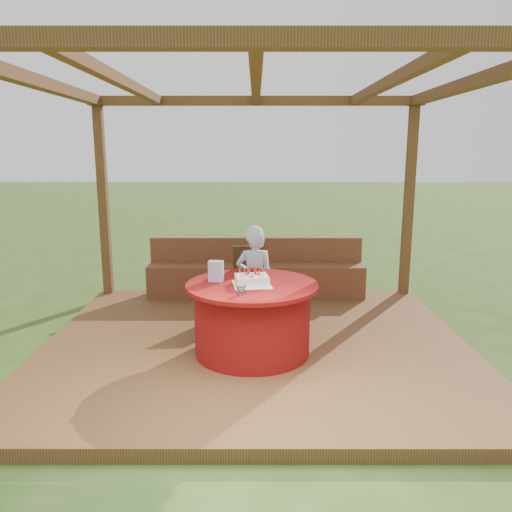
{
  "coord_description": "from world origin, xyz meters",
  "views": [
    {
      "loc": [
        0.0,
        -5.07,
        2.12
      ],
      "look_at": [
        0.0,
        0.25,
        1.0
      ],
      "focal_mm": 35.0,
      "sensor_mm": 36.0,
      "label": 1
    }
  ],
  "objects": [
    {
      "name": "pergola",
      "position": [
        0.0,
        0.0,
        2.41
      ],
      "size": [
        4.5,
        4.0,
        2.72
      ],
      "color": "brown",
      "rests_on": "deck"
    },
    {
      "name": "drinking_glass",
      "position": [
        -0.13,
        -0.7,
        0.88
      ],
      "size": [
        0.09,
        0.09,
        0.08
      ],
      "primitive_type": "imported",
      "rotation": [
        0.0,
        0.0,
        -0.01
      ],
      "color": "white",
      "rests_on": "table"
    },
    {
      "name": "table",
      "position": [
        -0.04,
        -0.32,
        0.49
      ],
      "size": [
        1.31,
        1.31,
        0.72
      ],
      "color": "maroon",
      "rests_on": "deck"
    },
    {
      "name": "birthday_cake",
      "position": [
        -0.04,
        -0.37,
        0.89
      ],
      "size": [
        0.41,
        0.41,
        0.17
      ],
      "color": "white",
      "rests_on": "table"
    },
    {
      "name": "deck",
      "position": [
        0.0,
        0.0,
        0.06
      ],
      "size": [
        4.5,
        4.0,
        0.12
      ],
      "primitive_type": "cube",
      "color": "brown",
      "rests_on": "ground"
    },
    {
      "name": "bench",
      "position": [
        0.0,
        1.72,
        0.38
      ],
      "size": [
        3.0,
        0.42,
        0.8
      ],
      "color": "brown",
      "rests_on": "deck"
    },
    {
      "name": "gift_bag",
      "position": [
        -0.4,
        -0.22,
        0.95
      ],
      "size": [
        0.15,
        0.11,
        0.21
      ],
      "primitive_type": "cube",
      "rotation": [
        0.0,
        0.0,
        -0.11
      ],
      "color": "#CE85AE",
      "rests_on": "table"
    },
    {
      "name": "chair",
      "position": [
        -0.08,
        0.96,
        0.57
      ],
      "size": [
        0.44,
        0.44,
        0.84
      ],
      "color": "#3B2412",
      "rests_on": "deck"
    },
    {
      "name": "ground",
      "position": [
        0.0,
        0.0,
        0.0
      ],
      "size": [
        60.0,
        60.0,
        0.0
      ],
      "primitive_type": "plane",
      "color": "#31501A",
      "rests_on": "ground"
    },
    {
      "name": "elderly_woman",
      "position": [
        -0.02,
        0.41,
        0.73
      ],
      "size": [
        0.43,
        0.29,
        1.19
      ],
      "color": "#ABD1FE",
      "rests_on": "deck"
    }
  ]
}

